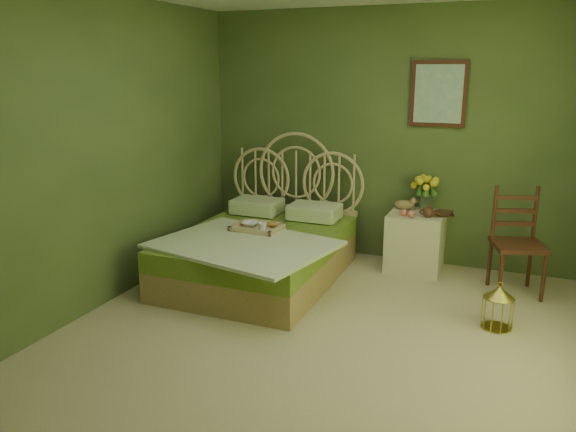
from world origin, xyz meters
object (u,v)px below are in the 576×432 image
at_px(bed, 262,249).
at_px(chair, 519,235).
at_px(birdcage, 498,308).
at_px(nightstand, 416,235).

relative_size(bed, chair, 2.20).
distance_m(chair, birdcage, 0.97).
relative_size(nightstand, birdcage, 2.92).
distance_m(nightstand, chair, 1.00).
bearing_deg(birdcage, chair, 82.88).
bearing_deg(chair, nightstand, 148.67).
height_order(bed, chair, bed).
distance_m(bed, nightstand, 1.58).
bearing_deg(birdcage, nightstand, 126.65).
height_order(bed, birdcage, bed).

